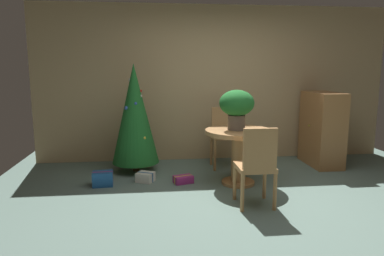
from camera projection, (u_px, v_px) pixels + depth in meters
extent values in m
plane|color=slate|center=(245.00, 204.00, 4.19)|extent=(6.60, 6.60, 0.00)
cube|color=tan|center=(214.00, 84.00, 6.12)|extent=(6.00, 0.10, 2.60)
cylinder|color=#B27F4C|center=(238.00, 182.00, 4.93)|extent=(0.45, 0.45, 0.04)
cylinder|color=#B27F4C|center=(239.00, 158.00, 4.87)|extent=(0.19, 0.19, 0.66)
cylinder|color=#B27F4C|center=(239.00, 132.00, 4.81)|extent=(0.91, 0.91, 0.06)
cylinder|color=#665B51|center=(236.00, 123.00, 4.78)|extent=(0.23, 0.23, 0.20)
ellipsoid|color=#1E6628|center=(237.00, 103.00, 4.73)|extent=(0.46, 0.46, 0.35)
sphere|color=#E5A8B2|center=(232.00, 105.00, 4.62)|extent=(0.08, 0.08, 0.08)
sphere|color=#E5A8B2|center=(228.00, 105.00, 4.61)|extent=(0.07, 0.07, 0.07)
sphere|color=#E5A8B2|center=(244.00, 104.00, 4.69)|extent=(0.07, 0.07, 0.07)
sphere|color=#E5A8B2|center=(234.00, 98.00, 4.89)|extent=(0.07, 0.07, 0.07)
cylinder|color=#B27F4C|center=(235.00, 183.00, 4.31)|extent=(0.04, 0.04, 0.43)
cylinder|color=#B27F4C|center=(265.00, 181.00, 4.35)|extent=(0.04, 0.04, 0.43)
cylinder|color=#B27F4C|center=(242.00, 193.00, 3.94)|extent=(0.04, 0.04, 0.43)
cylinder|color=#B27F4C|center=(275.00, 192.00, 3.98)|extent=(0.04, 0.04, 0.43)
cube|color=#B27F4C|center=(255.00, 167.00, 4.11)|extent=(0.41, 0.42, 0.05)
cube|color=#B27F4C|center=(260.00, 149.00, 3.88)|extent=(0.37, 0.05, 0.46)
cylinder|color=#B27F4C|center=(242.00, 155.00, 5.55)|extent=(0.04, 0.04, 0.48)
cylinder|color=#B27F4C|center=(215.00, 156.00, 5.51)|extent=(0.04, 0.04, 0.48)
cylinder|color=#B27F4C|center=(237.00, 150.00, 5.88)|extent=(0.04, 0.04, 0.48)
cylinder|color=#B27F4C|center=(211.00, 151.00, 5.84)|extent=(0.04, 0.04, 0.48)
cube|color=#B27F4C|center=(226.00, 136.00, 5.65)|extent=(0.47, 0.38, 0.05)
cube|color=#B27F4C|center=(224.00, 120.00, 5.77)|extent=(0.42, 0.05, 0.42)
cylinder|color=brown|center=(136.00, 166.00, 5.53)|extent=(0.10, 0.10, 0.14)
cone|color=#1E6628|center=(135.00, 114.00, 5.39)|extent=(0.71, 0.71, 1.50)
sphere|color=silver|center=(131.00, 80.00, 5.34)|extent=(0.07, 0.07, 0.07)
sphere|color=red|center=(140.00, 91.00, 5.34)|extent=(0.05, 0.05, 0.05)
sphere|color=silver|center=(141.00, 96.00, 5.32)|extent=(0.05, 0.05, 0.05)
sphere|color=#2D51A8|center=(136.00, 103.00, 5.24)|extent=(0.05, 0.05, 0.05)
sphere|color=silver|center=(135.00, 127.00, 5.65)|extent=(0.05, 0.05, 0.05)
sphere|color=#2D51A8|center=(127.00, 108.00, 5.27)|extent=(0.06, 0.06, 0.06)
sphere|color=red|center=(148.00, 125.00, 5.44)|extent=(0.05, 0.05, 0.05)
sphere|color=gold|center=(144.00, 138.00, 5.27)|extent=(0.05, 0.05, 0.05)
cube|color=#1E569E|center=(103.00, 179.00, 4.83)|extent=(0.28, 0.22, 0.19)
cube|color=#9E287A|center=(103.00, 179.00, 4.83)|extent=(0.27, 0.05, 0.19)
cube|color=silver|center=(145.00, 177.00, 5.00)|extent=(0.29, 0.27, 0.13)
cube|color=#1E569E|center=(145.00, 177.00, 5.00)|extent=(0.22, 0.13, 0.13)
cube|color=#9E287A|center=(183.00, 179.00, 4.95)|extent=(0.29, 0.23, 0.10)
cube|color=gold|center=(183.00, 179.00, 4.95)|extent=(0.26, 0.11, 0.10)
cube|color=#9E6B3D|center=(322.00, 129.00, 5.80)|extent=(0.43, 0.84, 1.19)
sphere|color=#B29338|center=(309.00, 126.00, 5.77)|extent=(0.04, 0.04, 0.04)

